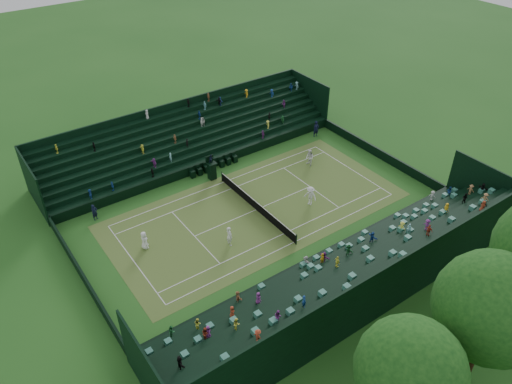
% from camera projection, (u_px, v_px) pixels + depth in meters
% --- Properties ---
extents(ground, '(160.00, 160.00, 0.00)m').
position_uv_depth(ground, '(256.00, 210.00, 45.32)').
color(ground, '#235A1C').
rests_on(ground, ground).
extents(court_surface, '(12.97, 26.77, 0.01)m').
position_uv_depth(court_surface, '(256.00, 210.00, 45.32)').
color(court_surface, '#316F25').
rests_on(court_surface, ground).
extents(perimeter_wall_north, '(17.17, 0.20, 1.00)m').
position_uv_depth(perimeter_wall_north, '(379.00, 153.00, 52.51)').
color(perimeter_wall_north, black).
rests_on(perimeter_wall_north, ground).
extents(perimeter_wall_south, '(17.17, 0.20, 1.00)m').
position_uv_depth(perimeter_wall_south, '(84.00, 279.00, 37.55)').
color(perimeter_wall_south, black).
rests_on(perimeter_wall_south, ground).
extents(perimeter_wall_east, '(0.20, 31.77, 1.00)m').
position_uv_depth(perimeter_wall_east, '(318.00, 258.00, 39.38)').
color(perimeter_wall_east, black).
rests_on(perimeter_wall_east, ground).
extents(perimeter_wall_west, '(0.20, 31.77, 1.00)m').
position_uv_depth(perimeter_wall_west, '(208.00, 165.00, 50.68)').
color(perimeter_wall_west, black).
rests_on(perimeter_wall_west, ground).
extents(north_grandstand, '(6.60, 32.00, 4.90)m').
position_uv_depth(north_grandstand, '(357.00, 280.00, 35.99)').
color(north_grandstand, black).
rests_on(north_grandstand, ground).
extents(south_grandstand, '(6.60, 32.00, 4.90)m').
position_uv_depth(south_grandstand, '(187.00, 139.00, 52.86)').
color(south_grandstand, black).
rests_on(south_grandstand, ground).
extents(tennis_net, '(11.67, 0.10, 1.06)m').
position_uv_depth(tennis_net, '(256.00, 205.00, 45.02)').
color(tennis_net, black).
rests_on(tennis_net, ground).
extents(umpire_chair, '(0.87, 0.87, 2.74)m').
position_uv_depth(umpire_chair, '(212.00, 169.00, 48.84)').
color(umpire_chair, black).
rests_on(umpire_chair, ground).
extents(courtside_chairs, '(0.49, 5.47, 1.07)m').
position_uv_depth(courtside_chairs, '(214.00, 166.00, 50.65)').
color(courtside_chairs, black).
rests_on(courtside_chairs, ground).
extents(player_near_west, '(0.89, 0.66, 1.67)m').
position_uv_depth(player_near_west, '(144.00, 240.00, 40.61)').
color(player_near_west, white).
rests_on(player_near_west, ground).
extents(player_near_east, '(0.68, 0.46, 1.86)m').
position_uv_depth(player_near_east, '(229.00, 236.00, 40.92)').
color(player_near_east, white).
rests_on(player_near_east, ground).
extents(player_far_west, '(0.94, 0.76, 1.81)m').
position_uv_depth(player_far_west, '(310.00, 158.00, 51.00)').
color(player_far_west, white).
rests_on(player_far_west, ground).
extents(player_far_east, '(1.40, 1.12, 1.90)m').
position_uv_depth(player_far_east, '(310.00, 196.00, 45.49)').
color(player_far_east, white).
rests_on(player_far_east, ground).
extents(line_judge_north, '(0.58, 0.76, 1.87)m').
position_uv_depth(line_judge_north, '(316.00, 129.00, 56.02)').
color(line_judge_north, black).
rests_on(line_judge_north, ground).
extents(line_judge_south, '(0.55, 0.67, 1.57)m').
position_uv_depth(line_judge_south, '(95.00, 212.00, 43.76)').
color(line_judge_south, black).
rests_on(line_judge_south, ground).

